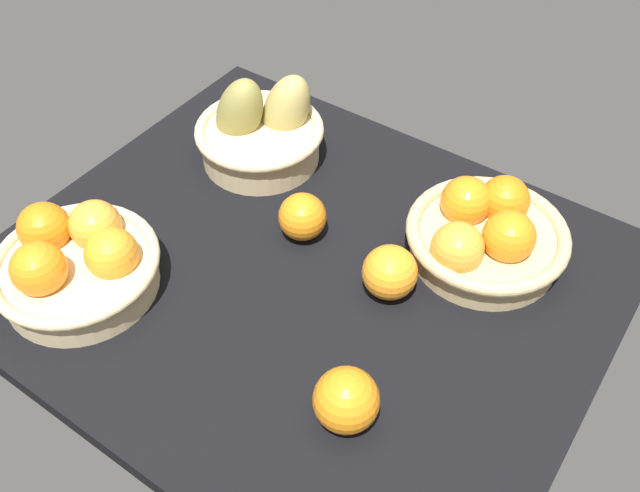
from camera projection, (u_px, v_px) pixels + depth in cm
name	position (u px, v px, depth cm)	size (l,w,h in cm)	color
market_tray	(304.00, 276.00, 102.72)	(84.00, 72.00, 3.00)	black
basket_far_right	(76.00, 262.00, 96.56)	(23.06, 23.06, 11.10)	#D3BC8C
basket_near_right_pears	(261.00, 131.00, 115.83)	(21.20, 21.41, 15.68)	#D3BC8C
basket_near_left	(485.00, 234.00, 100.60)	(23.41, 23.41, 10.61)	tan
loose_orange_front_gap	(302.00, 217.00, 103.90)	(7.21, 7.21, 7.21)	orange
loose_orange_back_gap	(390.00, 272.00, 96.00)	(7.73, 7.73, 7.73)	orange
loose_orange_side_gap	(346.00, 400.00, 82.12)	(8.02, 8.02, 8.02)	orange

